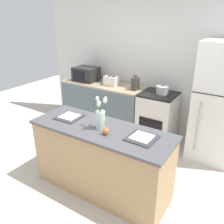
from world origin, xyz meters
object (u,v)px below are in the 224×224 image
object	(u,v)px
toaster	(111,81)
plate_setting_right	(142,138)
pear_figurine	(106,131)
refrigerator	(218,104)
plate_setting_left	(69,117)
knife_block	(135,84)
cooking_pot	(162,90)
flower_vase	(101,117)
stove_range	(157,118)
microwave	(86,74)

from	to	relation	value
toaster	plate_setting_right	bearing A→B (deg)	-48.08
pear_figurine	toaster	world-z (taller)	toaster
refrigerator	plate_setting_left	world-z (taller)	refrigerator
pear_figurine	knife_block	world-z (taller)	knife_block
toaster	cooking_pot	bearing A→B (deg)	1.45
flower_vase	plate_setting_left	xyz separation A→B (m)	(-0.54, 0.04, -0.14)
cooking_pot	plate_setting_right	bearing A→B (deg)	-76.18
toaster	knife_block	bearing A→B (deg)	-2.37
stove_range	toaster	bearing A→B (deg)	-179.75
plate_setting_right	toaster	world-z (taller)	toaster
toaster	cooking_pot	distance (m)	1.01
toaster	knife_block	world-z (taller)	knife_block
refrigerator	microwave	size ratio (longest dim) A/B	3.85
stove_range	plate_setting_right	bearing A→B (deg)	-74.58
refrigerator	knife_block	size ratio (longest dim) A/B	6.85
flower_vase	knife_block	xyz separation A→B (m)	(-0.36, 1.59, -0.03)
refrigerator	pear_figurine	world-z (taller)	refrigerator
flower_vase	toaster	xyz separation A→B (m)	(-0.88, 1.61, -0.06)
refrigerator	pear_figurine	bearing A→B (deg)	-118.01
pear_figurine	plate_setting_left	size ratio (longest dim) A/B	0.37
pear_figurine	microwave	world-z (taller)	microwave
plate_setting_left	flower_vase	bearing A→B (deg)	-4.67
pear_figurine	plate_setting_right	size ratio (longest dim) A/B	0.37
refrigerator	knife_block	distance (m)	1.41
microwave	cooking_pot	bearing A→B (deg)	0.78
flower_vase	toaster	bearing A→B (deg)	118.69
plate_setting_right	cooking_pot	bearing A→B (deg)	103.82
pear_figurine	toaster	distance (m)	1.98
cooking_pot	plate_setting_left	bearing A→B (deg)	-112.98
stove_range	cooking_pot	world-z (taller)	cooking_pot
flower_vase	toaster	distance (m)	1.83
pear_figurine	toaster	bearing A→B (deg)	120.78
plate_setting_left	knife_block	distance (m)	1.56
flower_vase	pear_figurine	world-z (taller)	flower_vase
plate_setting_left	microwave	xyz separation A→B (m)	(-0.95, 1.57, 0.13)
pear_figurine	plate_setting_left	xyz separation A→B (m)	(-0.67, 0.14, -0.04)
toaster	microwave	xyz separation A→B (m)	(-0.61, 0.00, 0.05)
refrigerator	plate_setting_left	xyz separation A→B (m)	(-1.58, -1.57, -0.00)
stove_range	pear_figurine	bearing A→B (deg)	-88.60
knife_block	pear_figurine	bearing A→B (deg)	-73.56
plate_setting_right	cooking_pot	xyz separation A→B (m)	(-0.39, 1.59, 0.06)
flower_vase	plate_setting_left	world-z (taller)	flower_vase
refrigerator	plate_setting_right	distance (m)	1.65
microwave	knife_block	world-z (taller)	same
flower_vase	microwave	xyz separation A→B (m)	(-1.49, 1.61, -0.01)
flower_vase	cooking_pot	world-z (taller)	flower_vase
flower_vase	knife_block	distance (m)	1.63
stove_range	knife_block	size ratio (longest dim) A/B	3.40
toaster	microwave	distance (m)	0.61
plate_setting_right	toaster	xyz separation A→B (m)	(-1.41, 1.56, 0.08)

